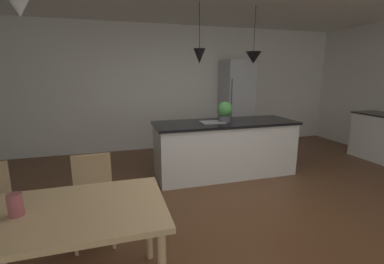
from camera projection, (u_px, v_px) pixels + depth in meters
The scene contains 11 objects.
ground_plane at pixel (234, 216), 3.23m from camera, with size 10.00×8.40×0.04m, color brown.
wall_back_kitchen at pixel (173, 88), 5.99m from camera, with size 10.00×0.12×2.70m, color white.
dining_table at pixel (7, 227), 1.74m from camera, with size 2.06×0.85×0.76m.
chair_far_right at pixel (93, 196), 2.66m from camera, with size 0.41×0.41×0.87m.
kitchen_island at pixel (225, 148), 4.44m from camera, with size 2.34×0.84×0.91m.
refrigerator at pixel (236, 104), 6.08m from camera, with size 0.64×0.67×1.96m.
pendant_over_table at pixel (18, 0), 1.62m from camera, with size 0.21×0.21×0.69m.
pendant_over_island_main at pixel (199, 56), 4.00m from camera, with size 0.18×0.18×0.88m.
pendant_over_island_aux at pixel (253, 58), 4.26m from camera, with size 0.25×0.25×0.87m.
potted_plant_on_island at pixel (225, 111), 4.31m from camera, with size 0.25×0.25×0.33m.
vase_on_dining_table at pixel (15, 205), 1.74m from camera, with size 0.09×0.09×0.15m.
Camera 1 is at (-1.32, -2.67, 1.67)m, focal length 24.88 mm.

